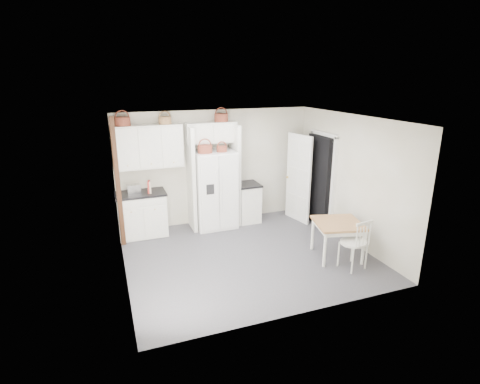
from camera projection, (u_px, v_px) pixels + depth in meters
name	position (u px, v px, depth m)	size (l,w,h in m)	color
floor	(247.00, 255.00, 7.22)	(4.50, 4.50, 0.00)	#3E3D45
ceiling	(248.00, 119.00, 6.45)	(4.50, 4.50, 0.00)	white
wall_back	(216.00, 167.00, 8.63)	(4.50, 4.50, 0.00)	#B1A88C
wall_left	(119.00, 205.00, 6.09)	(4.00, 4.00, 0.00)	#B1A88C
wall_right	(351.00, 180.00, 7.58)	(4.00, 4.00, 0.00)	#B1A88C
refrigerator	(215.00, 190.00, 8.38)	(0.90, 0.72, 1.74)	white
base_cab_left	(142.00, 215.00, 8.02)	(0.99, 0.63, 0.92)	silver
base_cab_right	(247.00, 203.00, 8.84)	(0.50, 0.60, 0.88)	silver
dining_table	(337.00, 239.00, 7.07)	(0.84, 0.84, 0.70)	#945F2B
windsor_chair	(353.00, 242.00, 6.62)	(0.49, 0.44, 0.99)	silver
counter_left	(140.00, 193.00, 7.88)	(1.03, 0.67, 0.04)	black
counter_right	(247.00, 184.00, 8.70)	(0.54, 0.64, 0.04)	black
toaster	(134.00, 189.00, 7.79)	(0.28, 0.16, 0.19)	silver
cookbook_red	(149.00, 187.00, 7.83)	(0.04, 0.17, 0.25)	#B22A23
cookbook_cream	(149.00, 187.00, 7.83)	(0.04, 0.16, 0.25)	beige
basket_upper_a	(123.00, 122.00, 7.48)	(0.31, 0.31, 0.17)	#602A1C
basket_upper_c	(165.00, 120.00, 7.77)	(0.26, 0.26, 0.15)	brown
basket_bridge_b	(221.00, 118.00, 8.17)	(0.30, 0.30, 0.17)	#602A1C
basket_fridge_a	(205.00, 149.00, 7.94)	(0.31, 0.31, 0.17)	#602A1C
basket_fridge_b	(222.00, 149.00, 8.07)	(0.23, 0.23, 0.12)	#602A1C
upper_cabinet	(149.00, 147.00, 7.80)	(1.40, 0.34, 0.90)	silver
bridge_cabinet	(211.00, 133.00, 8.18)	(1.12, 0.34, 0.45)	silver
fridge_panel_left	(191.00, 179.00, 8.19)	(0.08, 0.60, 2.30)	silver
fridge_panel_right	(235.00, 175.00, 8.52)	(0.08, 0.60, 2.30)	silver
trim_post	(118.00, 183.00, 7.32)	(0.09, 0.09, 2.60)	#3B2010
doorway_void	(320.00, 181.00, 8.53)	(0.18, 0.85, 2.05)	black
door_slab	(298.00, 178.00, 8.71)	(0.80, 0.04, 2.05)	white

